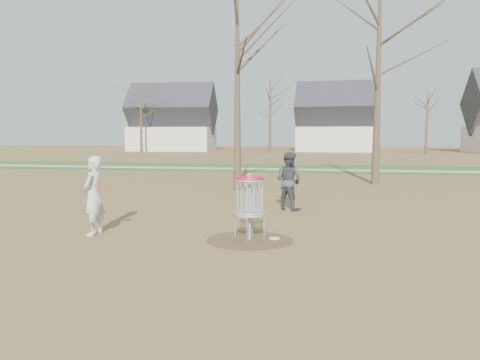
{
  "coord_description": "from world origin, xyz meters",
  "views": [
    {
      "loc": [
        1.65,
        -9.31,
        2.16
      ],
      "look_at": [
        -0.5,
        1.5,
        1.1
      ],
      "focal_mm": 35.0,
      "sensor_mm": 36.0,
      "label": 1
    }
  ],
  "objects_px": {
    "player_standing": "(94,195)",
    "disc_golf_basket": "(250,196)",
    "disc_grounded": "(274,238)",
    "player_throwing": "(289,181)"
  },
  "relations": [
    {
      "from": "player_standing",
      "to": "disc_golf_basket",
      "type": "height_order",
      "value": "player_standing"
    },
    {
      "from": "disc_grounded",
      "to": "disc_golf_basket",
      "type": "height_order",
      "value": "disc_golf_basket"
    },
    {
      "from": "player_throwing",
      "to": "disc_golf_basket",
      "type": "xyz_separation_m",
      "value": [
        -0.4,
        -4.15,
        0.07
      ]
    },
    {
      "from": "player_throwing",
      "to": "disc_grounded",
      "type": "height_order",
      "value": "player_throwing"
    },
    {
      "from": "player_throwing",
      "to": "disc_grounded",
      "type": "bearing_deg",
      "value": 119.4
    },
    {
      "from": "player_standing",
      "to": "player_throwing",
      "type": "xyz_separation_m",
      "value": [
        3.82,
        4.24,
        -0.02
      ]
    },
    {
      "from": "disc_grounded",
      "to": "disc_golf_basket",
      "type": "relative_size",
      "value": 0.16
    },
    {
      "from": "player_standing",
      "to": "player_throwing",
      "type": "relative_size",
      "value": 1.02
    },
    {
      "from": "disc_golf_basket",
      "to": "player_standing",
      "type": "bearing_deg",
      "value": -178.5
    },
    {
      "from": "player_throwing",
      "to": "disc_golf_basket",
      "type": "height_order",
      "value": "player_throwing"
    }
  ]
}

